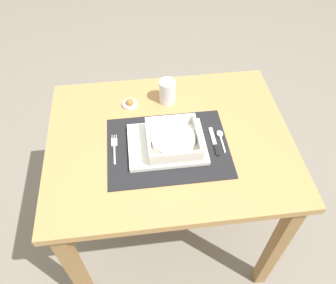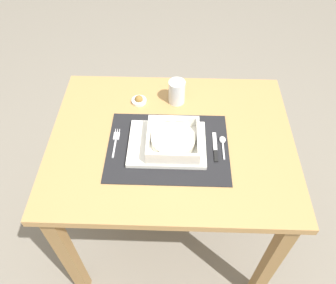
# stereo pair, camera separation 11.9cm
# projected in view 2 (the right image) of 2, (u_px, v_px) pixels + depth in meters

# --- Properties ---
(ground_plane) EXTENTS (6.00, 6.00, 0.00)m
(ground_plane) POSITION_uv_depth(u_px,v_px,m) (170.00, 230.00, 1.81)
(ground_plane) COLOR gray
(dining_table) EXTENTS (0.90, 0.71, 0.75)m
(dining_table) POSITION_uv_depth(u_px,v_px,m) (171.00, 158.00, 1.33)
(dining_table) COLOR #B2844C
(dining_table) RESTS_ON ground
(placemat) EXTENTS (0.43, 0.33, 0.00)m
(placemat) POSITION_uv_depth(u_px,v_px,m) (168.00, 147.00, 1.21)
(placemat) COLOR black
(placemat) RESTS_ON dining_table
(serving_plate) EXTENTS (0.28, 0.21, 0.02)m
(serving_plate) POSITION_uv_depth(u_px,v_px,m) (167.00, 144.00, 1.21)
(serving_plate) COLOR white
(serving_plate) RESTS_ON placemat
(porridge_bowl) EXTENTS (0.18, 0.18, 0.05)m
(porridge_bowl) POSITION_uv_depth(u_px,v_px,m) (173.00, 141.00, 1.18)
(porridge_bowl) COLOR white
(porridge_bowl) RESTS_ON serving_plate
(fork) EXTENTS (0.02, 0.14, 0.00)m
(fork) POSITION_uv_depth(u_px,v_px,m) (116.00, 140.00, 1.23)
(fork) COLOR silver
(fork) RESTS_ON placemat
(spoon) EXTENTS (0.02, 0.11, 0.01)m
(spoon) POSITION_uv_depth(u_px,v_px,m) (223.00, 142.00, 1.22)
(spoon) COLOR silver
(spoon) RESTS_ON placemat
(butter_knife) EXTENTS (0.01, 0.14, 0.01)m
(butter_knife) POSITION_uv_depth(u_px,v_px,m) (215.00, 149.00, 1.20)
(butter_knife) COLOR black
(butter_knife) RESTS_ON placemat
(drinking_glass) EXTENTS (0.07, 0.07, 0.10)m
(drinking_glass) POSITION_uv_depth(u_px,v_px,m) (177.00, 93.00, 1.34)
(drinking_glass) COLOR white
(drinking_glass) RESTS_ON dining_table
(condiment_saucer) EXTENTS (0.06, 0.06, 0.03)m
(condiment_saucer) POSITION_uv_depth(u_px,v_px,m) (139.00, 100.00, 1.36)
(condiment_saucer) COLOR white
(condiment_saucer) RESTS_ON dining_table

